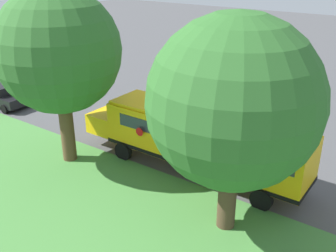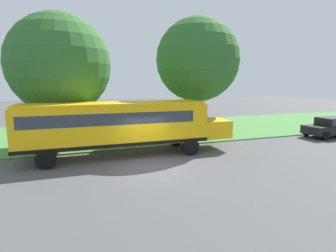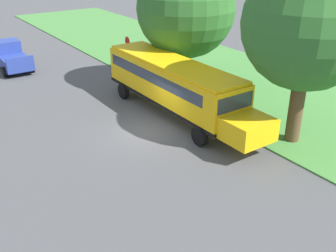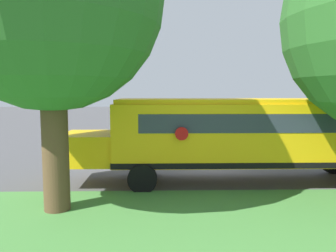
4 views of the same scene
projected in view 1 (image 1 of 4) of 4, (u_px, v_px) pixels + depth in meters
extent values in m
plane|color=#4C4C4F|center=(206.00, 146.00, 22.80)|extent=(120.00, 120.00, 0.00)
cube|color=#47843D|center=(76.00, 238.00, 15.31)|extent=(12.00, 80.00, 0.08)
cube|color=yellow|center=(204.00, 139.00, 19.24)|extent=(2.50, 10.50, 2.20)
cube|color=yellow|center=(111.00, 121.00, 22.74)|extent=(2.20, 1.90, 1.10)
cube|color=yellow|center=(205.00, 117.00, 18.77)|extent=(2.35, 10.29, 0.16)
cube|color=black|center=(203.00, 157.00, 19.63)|extent=(2.54, 10.54, 0.20)
cube|color=#2D3842|center=(209.00, 132.00, 18.89)|extent=(2.53, 9.24, 0.64)
cube|color=#2D3842|center=(123.00, 108.00, 21.81)|extent=(2.25, 0.12, 0.80)
cylinder|color=red|center=(139.00, 132.00, 19.64)|extent=(0.03, 0.44, 0.44)
cylinder|color=black|center=(123.00, 151.00, 21.09)|extent=(0.30, 1.00, 1.00)
cylinder|color=black|center=(152.00, 135.00, 22.96)|extent=(0.30, 1.00, 1.00)
cylinder|color=black|center=(261.00, 200.00, 16.92)|extent=(0.30, 1.00, 1.00)
cylinder|color=black|center=(282.00, 175.00, 18.79)|extent=(0.30, 1.00, 1.00)
cube|color=black|center=(3.00, 97.00, 28.69)|extent=(1.80, 4.40, 0.64)
cube|color=black|center=(0.00, 89.00, 28.52)|extent=(1.60, 2.20, 0.60)
cube|color=#2D3842|center=(0.00, 88.00, 28.51)|extent=(1.62, 2.02, 0.45)
cylinder|color=black|center=(26.00, 102.00, 28.70)|extent=(0.22, 0.64, 0.64)
cylinder|color=black|center=(5.00, 109.00, 27.35)|extent=(0.22, 0.64, 0.64)
cylinder|color=black|center=(2.00, 94.00, 30.28)|extent=(0.22, 0.64, 0.64)
cylinder|color=#4C3826|center=(227.00, 195.00, 15.45)|extent=(0.73, 0.73, 3.01)
sphere|color=#2D6628|center=(234.00, 102.00, 13.89)|extent=(6.37, 6.37, 6.37)
sphere|color=#2D6628|center=(250.00, 113.00, 13.82)|extent=(4.77, 4.77, 4.77)
cylinder|color=brown|center=(67.00, 129.00, 20.53)|extent=(0.73, 0.73, 3.65)
sphere|color=#2D6628|center=(58.00, 51.00, 18.88)|extent=(6.14, 6.14, 6.14)
sphere|color=#2D6628|center=(62.00, 55.00, 18.25)|extent=(4.56, 4.56, 4.56)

